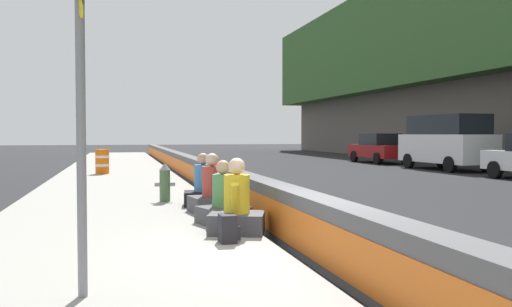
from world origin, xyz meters
name	(u,v)px	position (x,y,z in m)	size (l,w,h in m)	color
ground_plane	(318,260)	(0.00, 0.00, 0.00)	(160.00, 160.00, 0.00)	#232326
sidewalk_strip	(113,266)	(0.00, 2.65, 0.07)	(80.00, 4.40, 0.14)	gray
jersey_barrier	(317,228)	(0.00, 0.00, 0.42)	(76.00, 0.45, 0.85)	#545456
route_sign_post	(81,78)	(-1.44, 2.90, 2.21)	(0.44, 0.09, 3.60)	gray
fire_hydrant	(165,182)	(5.73, 1.55, 0.59)	(0.26, 0.46, 0.88)	#47663D
seated_person_foreground	(237,210)	(1.45, 0.79, 0.51)	(0.94, 1.02, 1.17)	#424247
seated_person_middle	(223,204)	(2.40, 0.83, 0.48)	(0.88, 0.95, 1.09)	#424247
seated_person_rear	(212,194)	(3.81, 0.78, 0.50)	(0.84, 0.94, 1.16)	#424247
seated_person_far	(203,189)	(4.84, 0.81, 0.49)	(0.79, 0.90, 1.13)	black
backpack	(228,229)	(0.77, 1.06, 0.33)	(0.32, 0.28, 0.40)	#232328
construction_barrel	(102,161)	(15.13, 3.19, 0.62)	(0.54, 0.54, 0.95)	orange
parked_car_fourth	(446,141)	(15.65, -12.24, 1.35)	(5.17, 2.24, 2.56)	silver
parked_car_midline	(379,148)	(22.04, -12.07, 0.86)	(4.55, 2.05, 1.71)	maroon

